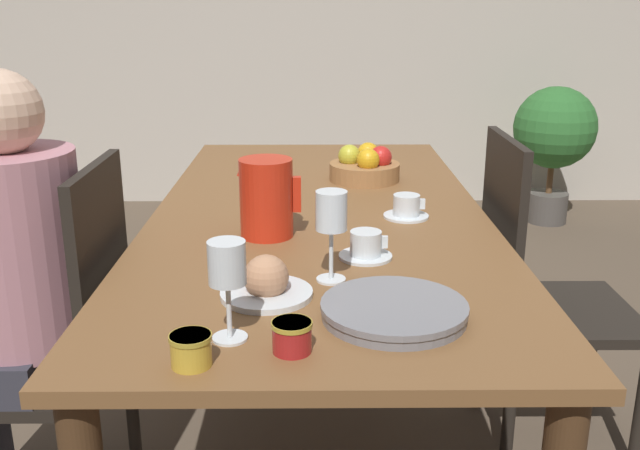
# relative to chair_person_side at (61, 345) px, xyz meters

# --- Properties ---
(ground_plane) EXTENTS (20.00, 20.00, 0.00)m
(ground_plane) POSITION_rel_chair_person_side_xyz_m (0.64, 0.31, -0.49)
(ground_plane) COLOR brown
(wall_back) EXTENTS (10.00, 0.06, 2.60)m
(wall_back) POSITION_rel_chair_person_side_xyz_m (0.64, 3.10, 0.81)
(wall_back) COLOR beige
(wall_back) RESTS_ON ground_plane
(dining_table) EXTENTS (0.92, 1.91, 0.74)m
(dining_table) POSITION_rel_chair_person_side_xyz_m (0.64, 0.31, 0.16)
(dining_table) COLOR brown
(dining_table) RESTS_ON ground_plane
(chair_person_side) EXTENTS (0.42, 0.42, 0.94)m
(chair_person_side) POSITION_rel_chair_person_side_xyz_m (0.00, 0.00, 0.00)
(chair_person_side) COLOR black
(chair_person_side) RESTS_ON ground_plane
(chair_opposite) EXTENTS (0.42, 0.42, 0.94)m
(chair_opposite) POSITION_rel_chair_person_side_xyz_m (1.28, 0.34, 0.00)
(chair_opposite) COLOR black
(chair_opposite) RESTS_ON ground_plane
(person_seated) EXTENTS (0.39, 0.41, 1.16)m
(person_seated) POSITION_rel_chair_person_side_xyz_m (-0.09, -0.04, 0.20)
(person_seated) COLOR #33333D
(person_seated) RESTS_ON ground_plane
(red_pitcher) EXTENTS (0.16, 0.13, 0.20)m
(red_pitcher) POSITION_rel_chair_person_side_xyz_m (0.51, 0.10, 0.35)
(red_pitcher) COLOR red
(red_pitcher) RESTS_ON dining_table
(wine_glass_water) EXTENTS (0.07, 0.07, 0.19)m
(wine_glass_water) POSITION_rel_chair_person_side_xyz_m (0.66, -0.20, 0.39)
(wine_glass_water) COLOR white
(wine_glass_water) RESTS_ON dining_table
(wine_glass_juice) EXTENTS (0.07, 0.07, 0.18)m
(wine_glass_juice) POSITION_rel_chair_person_side_xyz_m (0.48, -0.47, 0.38)
(wine_glass_juice) COLOR white
(wine_glass_juice) RESTS_ON dining_table
(teacup_near_person) EXTENTS (0.12, 0.12, 0.06)m
(teacup_near_person) POSITION_rel_chair_person_side_xyz_m (0.74, -0.06, 0.28)
(teacup_near_person) COLOR silver
(teacup_near_person) RESTS_ON dining_table
(teacup_across) EXTENTS (0.12, 0.12, 0.06)m
(teacup_across) POSITION_rel_chair_person_side_xyz_m (0.87, 0.25, 0.28)
(teacup_across) COLOR silver
(teacup_across) RESTS_ON dining_table
(serving_tray) EXTENTS (0.27, 0.27, 0.03)m
(serving_tray) POSITION_rel_chair_person_side_xyz_m (0.77, -0.39, 0.27)
(serving_tray) COLOR gray
(serving_tray) RESTS_ON dining_table
(bread_plate) EXTENTS (0.18, 0.18, 0.09)m
(bread_plate) POSITION_rel_chair_person_side_xyz_m (0.53, -0.29, 0.28)
(bread_plate) COLOR silver
(bread_plate) RESTS_ON dining_table
(jam_jar_amber) EXTENTS (0.07, 0.07, 0.05)m
(jam_jar_amber) POSITION_rel_chair_person_side_xyz_m (0.43, -0.56, 0.28)
(jam_jar_amber) COLOR gold
(jam_jar_amber) RESTS_ON dining_table
(jam_jar_red) EXTENTS (0.07, 0.07, 0.05)m
(jam_jar_red) POSITION_rel_chair_person_side_xyz_m (0.59, -0.52, 0.28)
(jam_jar_red) COLOR #A81E1E
(jam_jar_red) RESTS_ON dining_table
(fruit_bowl) EXTENTS (0.23, 0.23, 0.11)m
(fruit_bowl) POSITION_rel_chair_person_side_xyz_m (0.79, 0.67, 0.30)
(fruit_bowl) COLOR #9E6B3D
(fruit_bowl) RESTS_ON dining_table
(potted_plant) EXTENTS (0.48, 0.48, 0.82)m
(potted_plant) POSITION_rel_chair_person_side_xyz_m (2.05, 2.58, 0.05)
(potted_plant) COLOR #4C4742
(potted_plant) RESTS_ON ground_plane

